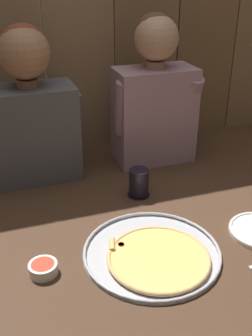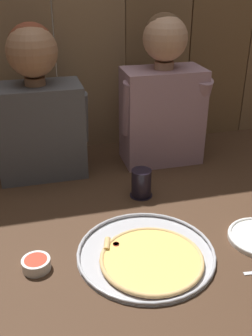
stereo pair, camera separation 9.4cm
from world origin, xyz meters
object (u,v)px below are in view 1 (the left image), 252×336
Objects in this scene: drinking_glass at (139,183)px; diner_left at (30,109)px; dipping_bowl at (43,268)px; diner_right at (155,95)px; pizza_tray at (154,254)px.

drinking_glass is 0.18× the size of diner_left.
dipping_bowl is 0.14× the size of diner_left.
diner_left is at bearing 140.53° from drinking_glass.
diner_right is at bearing -0.08° from diner_left.
diner_right is (0.52, -0.00, 0.01)m from diner_left.
pizza_tray is 0.70× the size of diner_left.
drinking_glass is 0.17× the size of diner_right.
pizza_tray is at bearing -103.18° from drinking_glass.
drinking_glass is 0.53m from dipping_bowl.
dipping_bowl is 0.67m from diner_left.
diner_right reaches higher than pizza_tray.
diner_left reaches higher than drinking_glass.
drinking_glass is 0.42m from diner_right.
pizza_tray is 3.91× the size of drinking_glass.
diner_right reaches higher than diner_left.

